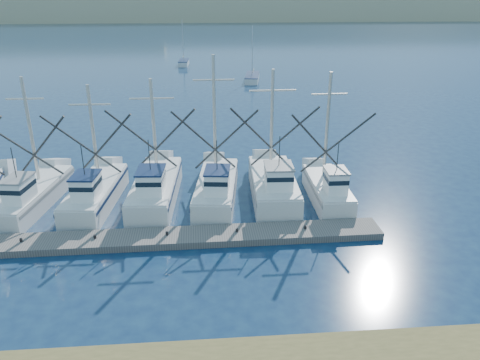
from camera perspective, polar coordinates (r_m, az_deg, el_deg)
name	(u,v)px	position (r m, az deg, el deg)	size (l,w,h in m)	color
ground	(313,289)	(23.35, 8.86, -12.99)	(500.00, 500.00, 0.00)	#0E1F3D
floating_dock	(114,241)	(27.52, -15.15, -7.15)	(30.73, 2.05, 0.41)	#655F5A
dune_ridge	(210,7)	(228.63, -3.64, 20.32)	(360.00, 60.00, 10.00)	tan
trawler_fleet	(121,192)	(31.74, -14.30, -1.42)	(29.89, 8.80, 9.50)	silver
sailboat_near	(252,78)	(73.70, 1.50, 12.35)	(2.95, 6.99, 8.10)	silver
sailboat_far	(184,63)	(89.48, -6.88, 14.01)	(1.90, 5.07, 8.10)	silver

